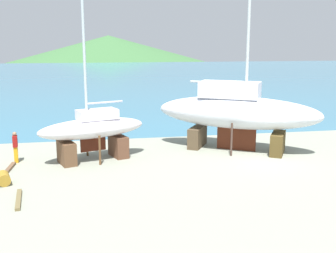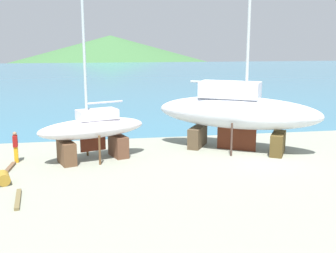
{
  "view_description": "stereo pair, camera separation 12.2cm",
  "coord_description": "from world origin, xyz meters",
  "px_view_note": "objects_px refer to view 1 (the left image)",
  "views": [
    {
      "loc": [
        -9.4,
        -21.37,
        6.47
      ],
      "look_at": [
        -5.29,
        1.55,
        1.69
      ],
      "focal_mm": 43.95,
      "sensor_mm": 36.0,
      "label": 1
    },
    {
      "loc": [
        -9.28,
        -21.39,
        6.47
      ],
      "look_at": [
        -5.29,
        1.55,
        1.69
      ],
      "focal_mm": 43.95,
      "sensor_mm": 36.0,
      "label": 2
    }
  ],
  "objects_px": {
    "sailboat_far_slipway": "(236,111)",
    "worker": "(15,147)",
    "sailboat_small_center": "(93,130)",
    "barrel_by_slipway": "(4,178)"
  },
  "relations": [
    {
      "from": "sailboat_small_center",
      "to": "worker",
      "type": "height_order",
      "value": "sailboat_small_center"
    },
    {
      "from": "sailboat_far_slipway",
      "to": "barrel_by_slipway",
      "type": "height_order",
      "value": "sailboat_far_slipway"
    },
    {
      "from": "sailboat_small_center",
      "to": "sailboat_far_slipway",
      "type": "bearing_deg",
      "value": 165.19
    },
    {
      "from": "worker",
      "to": "sailboat_small_center",
      "type": "bearing_deg",
      "value": -10.38
    },
    {
      "from": "sailboat_small_center",
      "to": "sailboat_far_slipway",
      "type": "height_order",
      "value": "sailboat_far_slipway"
    },
    {
      "from": "sailboat_small_center",
      "to": "barrel_by_slipway",
      "type": "bearing_deg",
      "value": 19.15
    },
    {
      "from": "sailboat_far_slipway",
      "to": "worker",
      "type": "height_order",
      "value": "sailboat_far_slipway"
    },
    {
      "from": "sailboat_small_center",
      "to": "worker",
      "type": "distance_m",
      "value": 4.29
    },
    {
      "from": "sailboat_small_center",
      "to": "sailboat_far_slipway",
      "type": "relative_size",
      "value": 0.51
    },
    {
      "from": "worker",
      "to": "sailboat_far_slipway",
      "type": "bearing_deg",
      "value": -4.65
    }
  ]
}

